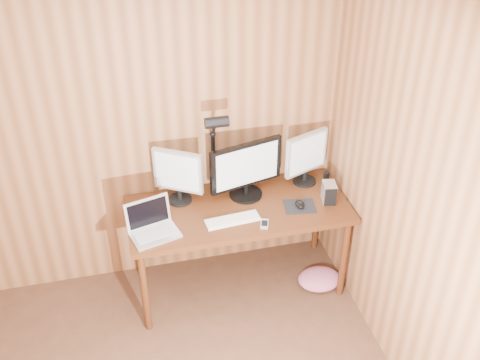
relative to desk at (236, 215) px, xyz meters
name	(u,v)px	position (x,y,z in m)	size (l,w,h in m)	color
desk	(236,215)	(0.00, 0.00, 0.00)	(1.60, 0.70, 0.75)	#4A230F
monitor_center	(246,169)	(0.09, 0.07, 0.35)	(0.55, 0.25, 0.44)	black
monitor_left	(178,175)	(-0.40, 0.11, 0.35)	(0.33, 0.22, 0.42)	black
monitor_right	(306,157)	(0.57, 0.13, 0.35)	(0.36, 0.18, 0.42)	black
laptop	(152,225)	(-0.63, -0.21, 0.18)	(0.37, 0.32, 0.23)	silver
keyboard	(233,220)	(-0.08, -0.22, 0.13)	(0.39, 0.15, 0.02)	white
mousepad	(300,206)	(0.43, -0.17, 0.12)	(0.22, 0.18, 0.00)	black
mouse	(300,204)	(0.43, -0.17, 0.14)	(0.07, 0.11, 0.04)	black
hard_drive	(329,192)	(0.66, -0.15, 0.20)	(0.11, 0.15, 0.15)	silver
phone	(265,224)	(0.13, -0.31, 0.13)	(0.08, 0.12, 0.01)	silver
speaker	(326,179)	(0.72, 0.05, 0.18)	(0.05, 0.05, 0.11)	black
desk_lamp	(215,141)	(-0.12, 0.15, 0.56)	(0.16, 0.24, 0.72)	black
fabric_pile	(319,279)	(0.62, -0.23, -0.57)	(0.34, 0.28, 0.11)	#D56787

